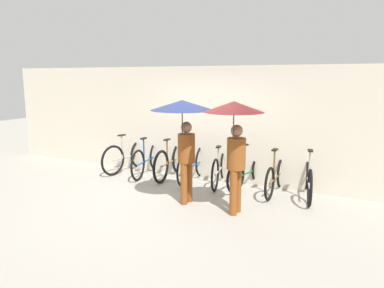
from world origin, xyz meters
name	(u,v)px	position (x,y,z in m)	size (l,w,h in m)	color
ground_plane	(169,204)	(0.00, 0.00, 0.00)	(30.00, 30.00, 0.00)	#9E998E
back_wall	(214,124)	(0.00, 2.02, 1.29)	(12.41, 0.12, 2.59)	beige
parked_bicycle_0	(128,156)	(-2.20, 1.66, 0.38)	(0.44, 1.70, 0.97)	black
parked_bicycle_1	(147,159)	(-1.58, 1.62, 0.38)	(0.51, 1.78, 1.11)	black
parked_bicycle_2	(171,161)	(-0.94, 1.65, 0.39)	(0.44, 1.75, 1.05)	black
parked_bicycle_3	(194,164)	(-0.32, 1.62, 0.39)	(0.44, 1.72, 1.10)	black
parked_bicycle_4	(220,168)	(0.31, 1.65, 0.37)	(0.53, 1.67, 1.02)	black
parked_bicycle_5	(248,172)	(0.95, 1.71, 0.35)	(0.49, 1.67, 1.08)	black
parked_bicycle_6	(276,177)	(1.57, 1.60, 0.35)	(0.44, 1.63, 1.04)	black
parked_bicycle_7	(308,179)	(2.20, 1.63, 0.37)	(0.58, 1.71, 1.06)	black
pedestrian_leading	(183,120)	(0.24, 0.14, 1.59)	(1.14, 1.14, 1.94)	brown
pedestrian_center	(235,126)	(1.25, 0.06, 1.54)	(1.00, 1.00, 1.96)	brown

